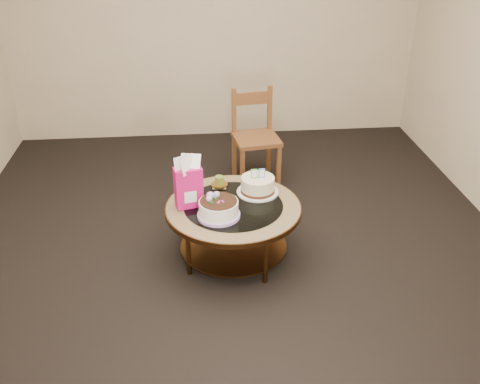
{
  "coord_description": "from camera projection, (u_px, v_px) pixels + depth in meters",
  "views": [
    {
      "loc": [
        -0.27,
        -3.42,
        2.46
      ],
      "look_at": [
        0.05,
        0.02,
        0.55
      ],
      "focal_mm": 40.0,
      "sensor_mm": 36.0,
      "label": 1
    }
  ],
  "objects": [
    {
      "name": "ground",
      "position": [
        234.0,
        255.0,
        4.19
      ],
      "size": [
        5.0,
        5.0,
        0.0
      ],
      "primitive_type": "plane",
      "color": "black",
      "rests_on": "ground"
    },
    {
      "name": "room_walls",
      "position": [
        232.0,
        60.0,
        3.44
      ],
      "size": [
        4.52,
        5.02,
        2.61
      ],
      "color": "beige",
      "rests_on": "ground"
    },
    {
      "name": "coffee_table",
      "position": [
        233.0,
        214.0,
        4.01
      ],
      "size": [
        1.02,
        1.02,
        0.46
      ],
      "color": "#533217",
      "rests_on": "ground"
    },
    {
      "name": "decorated_cake",
      "position": [
        218.0,
        209.0,
        3.8
      ],
      "size": [
        0.31,
        0.31,
        0.18
      ],
      "rotation": [
        0.0,
        0.0,
        -0.1
      ],
      "color": "#BF9FE1",
      "rests_on": "coffee_table"
    },
    {
      "name": "cream_cake",
      "position": [
        258.0,
        185.0,
        4.1
      ],
      "size": [
        0.32,
        0.32,
        0.2
      ],
      "rotation": [
        0.0,
        0.0,
        0.09
      ],
      "color": "white",
      "rests_on": "coffee_table"
    },
    {
      "name": "gift_bag",
      "position": [
        188.0,
        182.0,
        3.87
      ],
      "size": [
        0.22,
        0.18,
        0.4
      ],
      "rotation": [
        0.0,
        0.0,
        0.23
      ],
      "color": "#DA1485",
      "rests_on": "coffee_table"
    },
    {
      "name": "pillar_candle",
      "position": [
        219.0,
        183.0,
        4.21
      ],
      "size": [
        0.13,
        0.13,
        0.1
      ],
      "rotation": [
        0.0,
        0.0,
        -0.06
      ],
      "color": "#DAB759",
      "rests_on": "coffee_table"
    },
    {
      "name": "dining_chair",
      "position": [
        255.0,
        136.0,
        5.12
      ],
      "size": [
        0.47,
        0.47,
        0.9
      ],
      "rotation": [
        0.0,
        0.0,
        0.14
      ],
      "color": "brown",
      "rests_on": "ground"
    }
  ]
}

